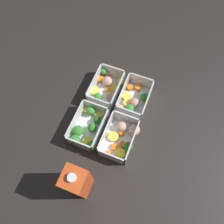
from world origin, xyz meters
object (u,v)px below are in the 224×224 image
Objects in this scene: juice_carton at (76,182)px; container_near_right at (87,128)px; container_far_left at (133,100)px; container_near_left at (106,87)px; container_far_right at (122,137)px.

container_near_right is at bearing -163.55° from juice_carton.
juice_carton is (0.36, -0.06, 0.07)m from container_far_left.
juice_carton reaches higher than container_near_left.
container_near_left is 0.22m from container_far_right.
juice_carton is at bearing 16.45° from container_near_right.
container_near_left is 1.02× the size of container_far_right.
container_near_left is 0.81× the size of juice_carton.
container_near_left is at bearing -98.24° from container_far_left.
container_far_left is 1.08× the size of container_far_right.
container_near_right and container_far_left have the same top height.
juice_carton is (0.20, -0.07, 0.07)m from container_far_right.
juice_carton is at bearing -20.02° from container_far_right.
container_far_right is at bearing 159.98° from juice_carton.
container_near_left is 0.12m from container_far_left.
container_near_right is (0.19, 0.00, 0.00)m from container_near_left.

